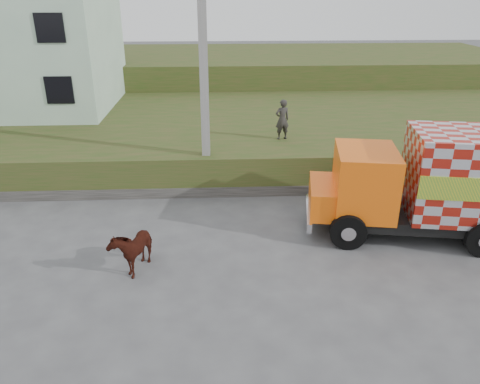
{
  "coord_description": "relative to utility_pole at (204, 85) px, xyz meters",
  "views": [
    {
      "loc": [
        -0.56,
        -12.07,
        7.25
      ],
      "look_at": [
        0.11,
        1.48,
        1.3
      ],
      "focal_mm": 35.0,
      "sensor_mm": 36.0,
      "label": 1
    }
  ],
  "objects": [
    {
      "name": "utility_pole",
      "position": [
        0.0,
        0.0,
        0.0
      ],
      "size": [
        1.2,
        0.3,
        8.0
      ],
      "color": "gray",
      "rests_on": "ground"
    },
    {
      "name": "pedestrian",
      "position": [
        3.08,
        1.82,
        -1.75
      ],
      "size": [
        0.69,
        0.55,
        1.65
      ],
      "primitive_type": "imported",
      "rotation": [
        0.0,
        0.0,
        3.43
      ],
      "color": "#312E2C",
      "rests_on": "embankment"
    },
    {
      "name": "ground",
      "position": [
        1.0,
        -4.6,
        -4.08
      ],
      "size": [
        120.0,
        120.0,
        0.0
      ],
      "primitive_type": "plane",
      "color": "#474749",
      "rests_on": "ground"
    },
    {
      "name": "building",
      "position": [
        -10.0,
        8.4,
        0.42
      ],
      "size": [
        10.0,
        8.0,
        6.0
      ],
      "primitive_type": "cube",
      "color": "silver",
      "rests_on": "embankment"
    },
    {
      "name": "cargo_truck",
      "position": [
        7.51,
        -3.88,
        -2.32
      ],
      "size": [
        7.91,
        3.69,
        3.4
      ],
      "rotation": [
        0.0,
        0.0,
        -0.16
      ],
      "color": "black",
      "rests_on": "ground"
    },
    {
      "name": "retaining_strip",
      "position": [
        -1.0,
        -0.4,
        -3.88
      ],
      "size": [
        16.0,
        0.5,
        0.4
      ],
      "primitive_type": "cube",
      "color": "#595651",
      "rests_on": "ground"
    },
    {
      "name": "cow",
      "position": [
        -1.97,
        -5.32,
        -3.41
      ],
      "size": [
        1.17,
        1.72,
        1.33
      ],
      "primitive_type": "imported",
      "rotation": [
        0.0,
        0.0,
        -0.31
      ],
      "color": "#33180C",
      "rests_on": "ground"
    },
    {
      "name": "embankment",
      "position": [
        1.0,
        5.4,
        -3.33
      ],
      "size": [
        40.0,
        12.0,
        1.5
      ],
      "primitive_type": "cube",
      "color": "#2C4918",
      "rests_on": "ground"
    },
    {
      "name": "embankment_far",
      "position": [
        1.0,
        17.4,
        -2.58
      ],
      "size": [
        40.0,
        12.0,
        3.0
      ],
      "primitive_type": "cube",
      "color": "#2C4918",
      "rests_on": "ground"
    }
  ]
}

